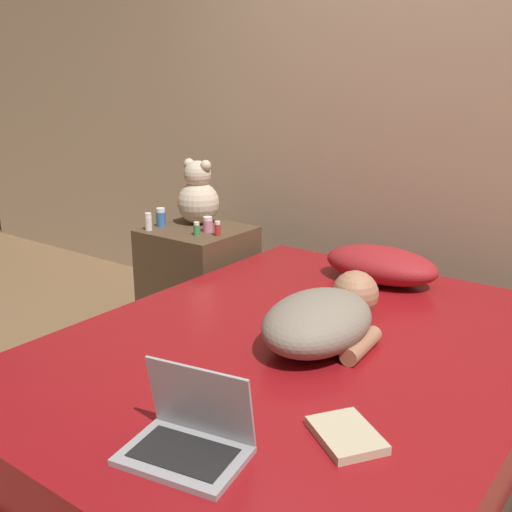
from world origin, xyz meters
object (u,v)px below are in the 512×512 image
teddy_bear (198,196)px  bottle_pink (208,224)px  person_lying (325,317)px  book (346,435)px  pillow (381,265)px  bottle_green (197,229)px  bottle_blue (161,217)px  bottle_red (218,229)px  laptop (190,434)px  bottle_white (148,222)px

teddy_bear → bottle_pink: size_ratio=4.46×
person_lying → book: size_ratio=2.78×
pillow → bottle_green: 0.95m
person_lying → bottle_pink: bottle_pink is taller
person_lying → teddy_bear: bearing=144.7°
pillow → book: 1.26m
bottle_blue → bottle_pink: bottle_blue is taller
teddy_bear → bottle_red: size_ratio=4.66×
laptop → bottle_blue: 1.91m
bottle_blue → book: (1.67, -1.02, -0.14)m
laptop → bottle_pink: size_ratio=4.11×
teddy_bear → bottle_pink: bearing=-34.5°
pillow → bottle_pink: (-0.93, -0.09, 0.07)m
bottle_blue → bottle_green: bearing=-6.3°
laptop → bottle_white: bearing=128.5°
bottle_white → book: 1.90m
laptop → teddy_bear: bearing=120.3°
pillow → bottle_blue: bearing=-173.1°
bottle_green → bottle_red: 0.11m
bottle_pink → book: size_ratio=0.33×
bottle_pink → book: 1.76m
bottle_pink → person_lying: bearing=-29.9°
bottle_red → bottle_green: bearing=-149.6°
person_lying → bottle_pink: 1.21m
pillow → bottle_white: 1.23m
pillow → bottle_blue: bottle_blue is taller
pillow → laptop: laptop is taller
laptop → bottle_white: laptop is taller
bottle_green → bottle_red: bearing=30.4°
bottle_white → bottle_green: bearing=14.8°
pillow → bottle_pink: size_ratio=6.58×
person_lying → teddy_bear: (-1.21, 0.72, 0.17)m
person_lying → bottle_red: (-0.96, 0.57, 0.05)m
bottle_red → book: size_ratio=0.31×
person_lying → book: person_lying is taller
bottle_blue → bottle_white: 0.10m
teddy_bear → bottle_red: bearing=-29.6°
bottle_blue → bottle_white: bearing=-83.0°
book → bottle_red: bearing=141.1°
person_lying → bottle_blue: (-1.33, 0.55, 0.07)m
person_lying → book: (0.34, -0.47, -0.08)m
teddy_bear → bottle_green: size_ratio=5.13×
bottle_red → bottle_white: size_ratio=0.82×
bottle_green → bottle_pink: size_ratio=0.87×
pillow → teddy_bear: teddy_bear is taller
laptop → bottle_red: 1.67m
bottle_pink → bottle_white: 0.31m
teddy_bear → bottle_green: bearing=-50.5°
book → bottle_white: bearing=151.0°
bottle_pink → bottle_white: (-0.27, -0.16, 0.01)m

